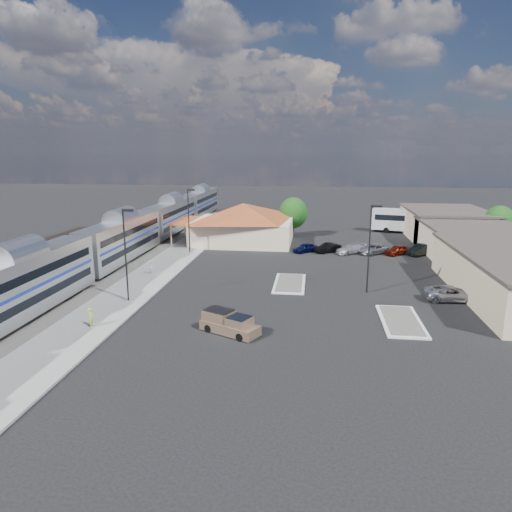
# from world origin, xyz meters

# --- Properties ---
(ground) EXTENTS (280.00, 280.00, 0.00)m
(ground) POSITION_xyz_m (0.00, 0.00, 0.00)
(ground) COLOR black
(ground) RESTS_ON ground
(railbed) EXTENTS (16.00, 100.00, 0.12)m
(railbed) POSITION_xyz_m (-21.00, 8.00, 0.06)
(railbed) COLOR #4C4944
(railbed) RESTS_ON ground
(platform) EXTENTS (5.50, 92.00, 0.18)m
(platform) POSITION_xyz_m (-12.00, 6.00, 0.09)
(platform) COLOR gray
(platform) RESTS_ON ground
(passenger_train) EXTENTS (3.00, 104.00, 5.55)m
(passenger_train) POSITION_xyz_m (-18.00, 9.37, 2.87)
(passenger_train) COLOR silver
(passenger_train) RESTS_ON ground
(freight_cars) EXTENTS (2.80, 46.00, 4.00)m
(freight_cars) POSITION_xyz_m (-24.00, 5.51, 1.93)
(freight_cars) COLOR black
(freight_cars) RESTS_ON ground
(station_depot) EXTENTS (18.35, 12.24, 6.20)m
(station_depot) POSITION_xyz_m (-4.56, 24.00, 3.13)
(station_depot) COLOR beige
(station_depot) RESTS_ON ground
(buildings_east) EXTENTS (14.40, 51.40, 4.80)m
(buildings_east) POSITION_xyz_m (28.00, 14.28, 2.27)
(buildings_east) COLOR #C6B28C
(buildings_east) RESTS_ON ground
(traffic_island_south) EXTENTS (3.30, 7.50, 0.21)m
(traffic_island_south) POSITION_xyz_m (4.00, 2.00, 0.10)
(traffic_island_south) COLOR silver
(traffic_island_south) RESTS_ON ground
(traffic_island_north) EXTENTS (3.30, 7.50, 0.21)m
(traffic_island_north) POSITION_xyz_m (14.00, -8.00, 0.10)
(traffic_island_north) COLOR silver
(traffic_island_north) RESTS_ON ground
(lamp_plat_s) EXTENTS (1.08, 0.25, 9.00)m
(lamp_plat_s) POSITION_xyz_m (-10.90, -6.00, 5.34)
(lamp_plat_s) COLOR black
(lamp_plat_s) RESTS_ON ground
(lamp_plat_n) EXTENTS (1.08, 0.25, 9.00)m
(lamp_plat_n) POSITION_xyz_m (-10.90, 16.00, 5.34)
(lamp_plat_n) COLOR black
(lamp_plat_n) RESTS_ON ground
(lamp_lot) EXTENTS (1.08, 0.25, 9.00)m
(lamp_lot) POSITION_xyz_m (12.10, 0.00, 5.34)
(lamp_lot) COLOR black
(lamp_lot) RESTS_ON ground
(tree_east_c) EXTENTS (4.41, 4.41, 6.21)m
(tree_east_c) POSITION_xyz_m (34.00, 26.00, 3.76)
(tree_east_c) COLOR #382314
(tree_east_c) RESTS_ON ground
(tree_depot) EXTENTS (4.71, 4.71, 6.63)m
(tree_depot) POSITION_xyz_m (3.00, 30.00, 4.02)
(tree_depot) COLOR #382314
(tree_depot) RESTS_ON ground
(pickup_truck) EXTENTS (5.16, 3.79, 1.69)m
(pickup_truck) POSITION_xyz_m (0.03, -12.26, 0.80)
(pickup_truck) COLOR tan
(pickup_truck) RESTS_ON ground
(suv) EXTENTS (5.31, 2.63, 1.45)m
(suv) POSITION_xyz_m (19.84, -1.64, 0.72)
(suv) COLOR #ADAFB5
(suv) RESTS_ON ground
(coach_bus) EXTENTS (13.11, 5.57, 4.11)m
(coach_bus) POSITION_xyz_m (23.14, 36.00, 2.37)
(coach_bus) COLOR white
(coach_bus) RESTS_ON ground
(person_a) EXTENTS (0.50, 0.64, 1.56)m
(person_a) POSITION_xyz_m (-11.38, -12.66, 0.96)
(person_a) COLOR gold
(person_a) RESTS_ON platform
(person_b) EXTENTS (0.83, 0.93, 1.57)m
(person_b) POSITION_xyz_m (-12.30, 3.54, 0.96)
(person_b) COLOR white
(person_b) RESTS_ON platform
(parked_car_a) EXTENTS (3.85, 3.59, 1.28)m
(parked_car_a) POSITION_xyz_m (5.28, 18.11, 0.64)
(parked_car_a) COLOR #0D0F43
(parked_car_a) RESTS_ON ground
(parked_car_b) EXTENTS (4.10, 3.59, 1.34)m
(parked_car_b) POSITION_xyz_m (8.48, 18.41, 0.67)
(parked_car_b) COLOR black
(parked_car_b) RESTS_ON ground
(parked_car_c) EXTENTS (4.85, 4.36, 1.35)m
(parked_car_c) POSITION_xyz_m (11.68, 18.11, 0.68)
(parked_car_c) COLOR beige
(parked_car_c) RESTS_ON ground
(parked_car_d) EXTENTS (5.10, 4.90, 1.35)m
(parked_car_d) POSITION_xyz_m (14.88, 18.41, 0.67)
(parked_car_d) COLOR gray
(parked_car_d) RESTS_ON ground
(parked_car_e) EXTENTS (4.21, 3.63, 1.37)m
(parked_car_e) POSITION_xyz_m (18.08, 18.11, 0.68)
(parked_car_e) COLOR maroon
(parked_car_e) RESTS_ON ground
(parked_car_f) EXTENTS (4.54, 4.20, 1.52)m
(parked_car_f) POSITION_xyz_m (21.28, 18.41, 0.76)
(parked_car_f) COLOR black
(parked_car_f) RESTS_ON ground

